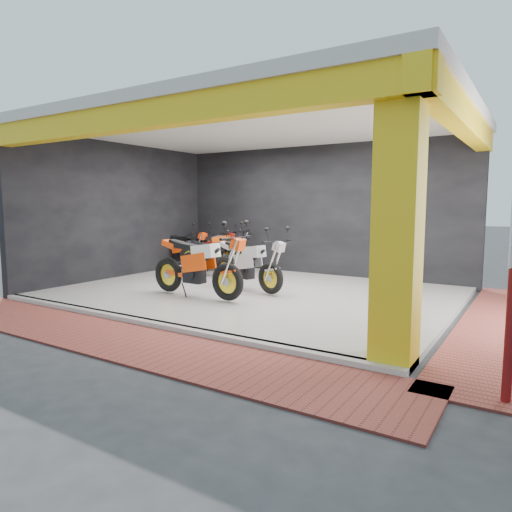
% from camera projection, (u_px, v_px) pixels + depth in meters
% --- Properties ---
extents(ground, '(80.00, 80.00, 0.00)m').
position_uv_depth(ground, '(194.00, 314.00, 8.14)').
color(ground, '#2D2D30').
rests_on(ground, ground).
extents(showroom_floor, '(8.00, 6.00, 0.10)m').
position_uv_depth(showroom_floor, '(254.00, 293.00, 9.82)').
color(showroom_floor, silver).
rests_on(showroom_floor, ground).
extents(showroom_ceiling, '(8.40, 6.40, 0.20)m').
position_uv_depth(showroom_ceiling, '(254.00, 124.00, 9.42)').
color(showroom_ceiling, beige).
rests_on(showroom_ceiling, corner_column).
extents(back_wall, '(8.20, 0.20, 3.50)m').
position_uv_depth(back_wall, '(316.00, 212.00, 12.23)').
color(back_wall, black).
rests_on(back_wall, ground).
extents(left_wall, '(0.20, 6.20, 3.50)m').
position_uv_depth(left_wall, '(121.00, 212.00, 11.80)').
color(left_wall, black).
rests_on(left_wall, ground).
extents(corner_column, '(0.50, 0.50, 3.50)m').
position_uv_depth(corner_column, '(398.00, 222.00, 5.33)').
color(corner_column, gold).
rests_on(corner_column, ground).
extents(header_beam_front, '(8.40, 0.30, 0.40)m').
position_uv_depth(header_beam_front, '(148.00, 115.00, 6.93)').
color(header_beam_front, gold).
rests_on(header_beam_front, corner_column).
extents(header_beam_right, '(0.30, 6.40, 0.40)m').
position_uv_depth(header_beam_right, '(463.00, 120.00, 7.33)').
color(header_beam_right, gold).
rests_on(header_beam_right, corner_column).
extents(floor_kerb, '(8.00, 0.20, 0.10)m').
position_uv_depth(floor_kerb, '(153.00, 324.00, 7.28)').
color(floor_kerb, silver).
rests_on(floor_kerb, ground).
extents(paver_front, '(9.00, 1.40, 0.03)m').
position_uv_depth(paver_front, '(114.00, 338.00, 6.63)').
color(paver_front, brown).
rests_on(paver_front, ground).
extents(paver_right, '(1.40, 7.00, 0.03)m').
position_uv_depth(paver_right, '(507.00, 326.00, 7.28)').
color(paver_right, brown).
rests_on(paver_right, ground).
extents(moto_hero, '(2.47, 1.00, 1.49)m').
position_uv_depth(moto_hero, '(227.00, 263.00, 8.62)').
color(moto_hero, '#FF460A').
rests_on(moto_hero, showroom_floor).
extents(moto_row_a, '(2.34, 1.30, 1.35)m').
position_uv_depth(moto_row_a, '(271.00, 263.00, 9.27)').
color(moto_row_a, '#A1A2A8').
rests_on(moto_row_a, showroom_floor).
extents(moto_row_b, '(1.95, 0.75, 1.18)m').
position_uv_depth(moto_row_b, '(229.00, 255.00, 11.44)').
color(moto_row_b, black).
rests_on(moto_row_b, showroom_floor).
extents(moto_row_c, '(2.36, 1.45, 1.35)m').
position_uv_depth(moto_row_c, '(239.00, 248.00, 12.47)').
color(moto_row_c, black).
rests_on(moto_row_c, showroom_floor).
extents(moto_row_d, '(2.20, 0.99, 1.30)m').
position_uv_depth(moto_row_d, '(197.00, 247.00, 12.78)').
color(moto_row_d, '#FF3F0A').
rests_on(moto_row_d, showroom_floor).
extents(moto_row_e, '(2.10, 1.03, 1.23)m').
position_uv_depth(moto_row_e, '(226.00, 246.00, 13.52)').
color(moto_row_e, red).
rests_on(moto_row_e, showroom_floor).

